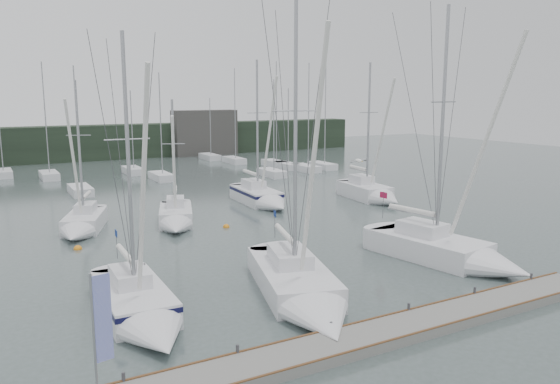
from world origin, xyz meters
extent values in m
plane|color=#43514E|center=(0.00, 0.00, 0.00)|extent=(160.00, 160.00, 0.00)
cube|color=slate|center=(0.00, -5.00, 0.20)|extent=(24.00, 2.00, 0.40)
cube|color=black|center=(0.00, 62.00, 2.50)|extent=(90.00, 4.00, 5.00)
cube|color=#3F3D3A|center=(18.00, 60.00, 3.50)|extent=(10.00, 3.00, 7.00)
cube|color=white|center=(20.93, 42.52, 0.35)|extent=(1.80, 4.50, 0.90)
cylinder|color=#919398|center=(20.93, 42.02, 7.20)|extent=(0.12, 0.12, 12.80)
cube|color=white|center=(-6.52, 45.48, 0.35)|extent=(1.80, 4.50, 0.90)
cylinder|color=#919398|center=(-6.52, 44.98, 6.87)|extent=(0.12, 0.12, 12.14)
cube|color=white|center=(25.15, 37.44, 0.35)|extent=(1.80, 4.50, 0.90)
cylinder|color=#919398|center=(25.15, 36.94, 7.05)|extent=(0.12, 0.12, 12.50)
cube|color=white|center=(16.41, 34.91, 0.35)|extent=(1.80, 4.50, 0.90)
cylinder|color=#919398|center=(16.41, 34.41, 5.94)|extent=(0.12, 0.12, 10.29)
cube|color=white|center=(2.74, 44.76, 0.35)|extent=(1.80, 4.50, 0.90)
cylinder|color=#919398|center=(2.74, 44.26, 5.34)|extent=(0.12, 0.12, 9.08)
cube|color=white|center=(21.11, 39.73, 0.35)|extent=(1.80, 4.50, 0.90)
cylinder|color=#919398|center=(21.11, 39.23, 5.49)|extent=(0.12, 0.12, 9.38)
cube|color=white|center=(16.37, 54.05, 0.35)|extent=(1.80, 4.50, 0.90)
cylinder|color=#919398|center=(16.37, 53.55, 4.86)|extent=(0.12, 0.12, 8.12)
cube|color=white|center=(17.72, 48.37, 0.35)|extent=(1.80, 4.50, 0.90)
cylinder|color=#919398|center=(17.72, 47.87, 6.83)|extent=(0.12, 0.12, 12.06)
cube|color=white|center=(-5.11, 33.58, 0.35)|extent=(1.80, 4.50, 0.90)
cylinder|color=#919398|center=(-5.11, 33.08, 6.41)|extent=(0.12, 0.12, 11.22)
cube|color=white|center=(22.09, 36.51, 0.35)|extent=(1.80, 4.50, 0.90)
cylinder|color=#919398|center=(22.09, 36.01, 6.97)|extent=(0.12, 0.12, 12.33)
cube|color=white|center=(-10.97, 49.68, 0.35)|extent=(1.80, 4.50, 0.90)
cylinder|color=#919398|center=(-10.97, 49.18, 5.04)|extent=(0.12, 0.12, 8.47)
cube|color=white|center=(4.31, 38.45, 0.35)|extent=(1.80, 4.50, 0.90)
cylinder|color=#919398|center=(4.31, 37.95, 6.27)|extent=(0.12, 0.12, 10.94)
cube|color=white|center=(-7.99, 2.63, 0.41)|extent=(2.86, 6.16, 1.38)
cone|color=white|center=(-8.12, -1.71, 0.41)|extent=(2.75, 2.69, 2.67)
cube|color=silver|center=(-7.97, 3.09, 1.43)|extent=(1.54, 2.48, 0.64)
cylinder|color=#919398|center=(-8.00, 2.20, 6.52)|extent=(0.17, 0.17, 10.83)
cylinder|color=silver|center=(-7.95, 3.85, 2.26)|extent=(0.35, 2.98, 0.26)
cube|color=black|center=(-7.99, 2.63, 0.88)|extent=(2.88, 6.18, 0.23)
cube|color=navy|center=(-7.89, 5.85, 2.76)|extent=(0.04, 0.50, 0.33)
cube|color=white|center=(-0.47, 1.54, 0.44)|extent=(5.10, 8.03, 1.47)
cone|color=white|center=(-1.97, -3.57, 0.44)|extent=(3.90, 3.95, 3.13)
cube|color=silver|center=(-0.34, 2.01, 1.52)|extent=(2.49, 3.35, 0.68)
cylinder|color=#919398|center=(-0.62, 1.03, 7.44)|extent=(0.18, 0.18, 12.53)
cylinder|color=silver|center=(-0.05, 2.97, 2.40)|extent=(1.29, 3.57, 0.27)
cube|color=navy|center=(0.63, 5.30, 2.93)|extent=(0.17, 0.51, 0.35)
cube|color=white|center=(9.19, 2.14, 0.48)|extent=(4.29, 7.14, 1.60)
cone|color=white|center=(10.00, -2.58, 0.48)|extent=(3.64, 3.37, 3.20)
cube|color=silver|center=(9.10, 2.66, 1.65)|extent=(2.19, 2.94, 0.75)
cylinder|color=#919398|center=(9.27, 1.66, 7.73)|extent=(0.19, 0.19, 12.89)
cylinder|color=silver|center=(8.96, 3.45, 2.61)|extent=(0.85, 3.27, 0.30)
cube|color=#A5163D|center=(8.58, 5.64, 3.20)|extent=(0.12, 0.57, 0.38)
cube|color=white|center=(-7.16, 19.17, 0.42)|extent=(3.92, 5.48, 1.39)
cone|color=white|center=(-8.42, 15.84, 0.42)|extent=(2.92, 2.82, 2.32)
cube|color=silver|center=(-7.00, 19.60, 1.44)|extent=(1.90, 2.32, 0.65)
cylinder|color=#919398|center=(-7.29, 18.84, 5.75)|extent=(0.17, 0.17, 9.26)
cylinder|color=silver|center=(-6.81, 20.10, 2.27)|extent=(1.10, 2.37, 0.26)
cube|color=white|center=(-0.92, 17.85, 0.44)|extent=(3.81, 5.52, 1.45)
cone|color=white|center=(-2.06, 14.44, 0.44)|extent=(2.89, 2.79, 2.32)
cube|color=silver|center=(-0.76, 18.31, 1.50)|extent=(1.85, 2.32, 0.68)
cylinder|color=#919398|center=(-1.03, 17.51, 5.12)|extent=(0.17, 0.17, 7.92)
cylinder|color=silver|center=(-0.60, 18.81, 2.37)|extent=(1.04, 2.42, 0.27)
cube|color=white|center=(7.80, 21.93, 0.46)|extent=(3.02, 6.23, 1.53)
cone|color=white|center=(7.53, 17.59, 0.46)|extent=(2.81, 2.76, 2.65)
cube|color=silver|center=(7.83, 22.43, 1.58)|extent=(1.61, 2.52, 0.71)
cylinder|color=#919398|center=(7.77, 21.49, 6.76)|extent=(0.18, 0.18, 11.08)
cylinder|color=silver|center=(7.87, 23.14, 2.50)|extent=(0.47, 2.98, 0.29)
cube|color=black|center=(7.80, 21.93, 0.97)|extent=(3.04, 6.25, 0.26)
cube|color=white|center=(17.43, 18.85, 0.49)|extent=(3.25, 5.87, 1.62)
cone|color=white|center=(17.03, 14.85, 0.49)|extent=(2.93, 2.67, 2.70)
cube|color=silver|center=(17.48, 19.38, 1.67)|extent=(1.70, 2.39, 0.76)
cylinder|color=#919398|center=(17.39, 18.45, 6.75)|extent=(0.19, 0.19, 10.90)
cylinder|color=silver|center=(17.54, 19.97, 2.65)|extent=(0.57, 2.77, 0.30)
sphere|color=orange|center=(1.76, 14.68, 0.00)|extent=(0.48, 0.48, 0.48)
sphere|color=orange|center=(-8.52, 13.96, 0.00)|extent=(0.51, 0.51, 0.51)
cylinder|color=#919398|center=(-10.96, -4.92, 2.40)|extent=(0.08, 0.08, 4.01)
cube|color=#2031C8|center=(-10.66, -4.86, 2.98)|extent=(0.53, 0.14, 2.67)
ellipsoid|color=white|center=(1.60, -0.83, 6.46)|extent=(0.30, 0.46, 0.19)
cube|color=gray|center=(1.34, -0.89, 6.48)|extent=(0.45, 0.23, 0.10)
cube|color=gray|center=(1.86, -0.77, 6.48)|extent=(0.45, 0.23, 0.10)
camera|label=1|loc=(-13.48, -20.52, 9.43)|focal=35.00mm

